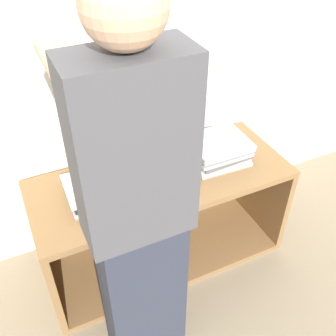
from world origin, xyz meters
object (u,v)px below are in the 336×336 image
(laptop_stack_left, at_px, (98,189))
(person, at_px, (138,217))
(laptop_open, at_px, (157,163))
(laptop_stack_right, at_px, (217,149))

(laptop_stack_left, height_order, person, person)
(laptop_open, xyz_separation_m, person, (-0.32, -0.55, 0.23))
(person, bearing_deg, laptop_stack_right, 36.97)
(laptop_stack_left, bearing_deg, laptop_open, 8.32)
(laptop_stack_right, bearing_deg, person, -143.03)
(laptop_open, bearing_deg, laptop_stack_left, -171.68)
(person, bearing_deg, laptop_open, 59.75)
(laptop_stack_left, xyz_separation_m, person, (0.03, -0.50, 0.25))
(laptop_open, distance_m, person, 0.67)
(laptop_open, height_order, person, person)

